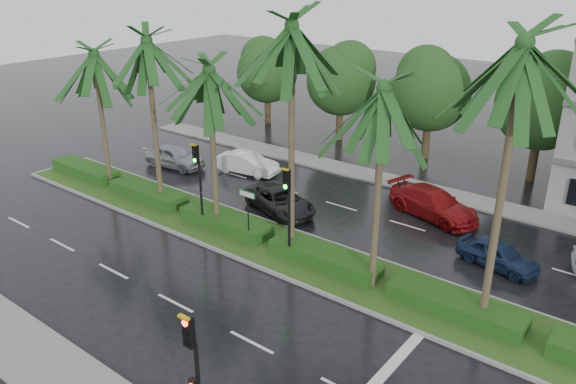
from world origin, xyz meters
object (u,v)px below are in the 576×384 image
Objects in this scene: car_blue at (498,254)px; street_sign at (248,204)px; car_white at (247,163)px; car_silver at (175,157)px; signal_near at (195,377)px; car_darkgrey at (280,200)px; car_red at (433,203)px; signal_median_left at (198,173)px.

street_sign is at bearing 128.46° from car_blue.
car_white reaches higher than car_blue.
signal_near is at bearing -134.95° from car_silver.
car_silver reaches higher than car_blue.
car_red reaches higher than car_darkgrey.
signal_near is 1.06× the size of car_white.
signal_median_left reaches higher than car_red.
car_white is at bearing 132.16° from street_sign.
signal_near is 18.39m from car_red.
car_silver is 16.86m from car_red.
signal_near is 15.45m from car_blue.
car_white is at bearing 128.39° from signal_near.
car_darkgrey is 0.91× the size of car_red.
street_sign is at bearing -120.30° from car_silver.
car_white is at bearing 115.62° from signal_median_left.
car_darkgrey is at bearing 107.45° from street_sign.
street_sign is at bearing -147.88° from car_white.
street_sign reaches higher than car_silver.
signal_near is 12.11m from street_sign.
car_silver is 0.82× the size of car_red.
car_blue is at bearing 22.35° from signal_median_left.
signal_near is 0.85× the size of car_red.
signal_near is 0.93× the size of car_darkgrey.
car_blue is (13.00, 5.35, -2.39)m from signal_median_left.
signal_median_left is 1.03× the size of car_silver.
car_red is at bearing 94.70° from signal_near.
car_white is 16.69m from car_blue.
signal_median_left is at bearing 135.91° from signal_near.
signal_near reaches higher than car_darkgrey.
car_white is at bearing -70.69° from car_silver.
car_red is at bearing 45.19° from signal_median_left.
car_darkgrey is (5.33, -3.34, -0.03)m from car_white.
car_silver is 0.90× the size of car_darkgrey.
signal_near reaches higher than car_red.
car_silver reaches higher than car_white.
signal_median_left is 14.26m from car_blue.
car_red is at bearing -94.70° from car_white.
street_sign is at bearing 162.58° from car_red.
car_white is 12.12m from car_red.
signal_median_left is 9.96m from car_silver.
street_sign reaches higher than car_blue.
car_white is (-13.56, 17.12, -1.83)m from signal_near.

